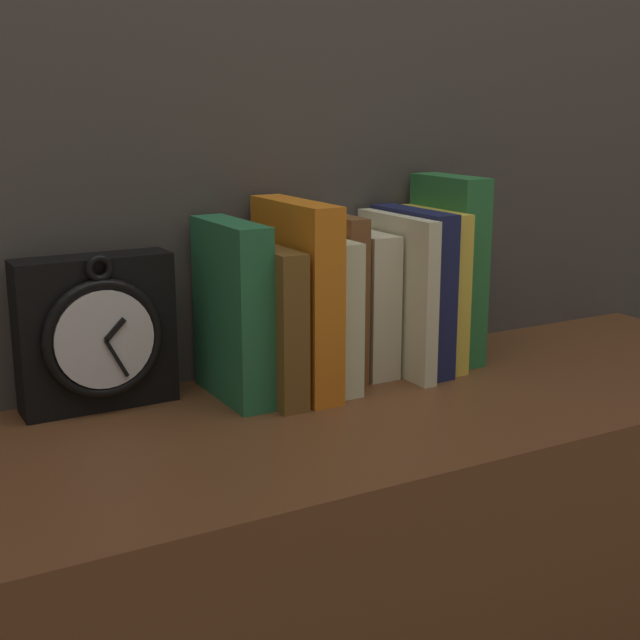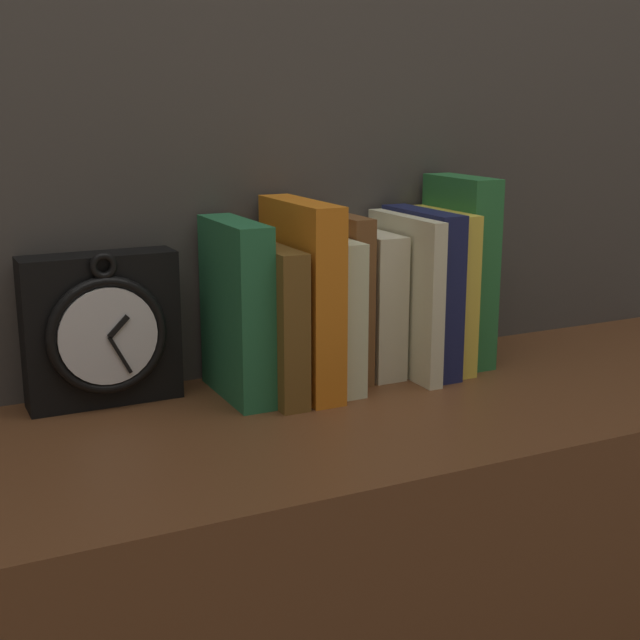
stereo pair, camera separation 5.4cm
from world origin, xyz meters
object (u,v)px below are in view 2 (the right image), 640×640
object	(u,v)px
book_slot5_cream	(372,303)
book_slot8_yellow	(440,289)
clock	(102,330)
book_slot0_green	(236,310)
book_slot1_brown	(269,320)
book_slot7_navy	(421,291)
book_slot4_brown	(344,297)
book_slot6_cream	(404,296)
book_slot3_cream	(328,311)
book_slot2_orange	(301,297)
book_slot9_green	(459,270)

from	to	relation	value
book_slot5_cream	book_slot8_yellow	distance (m)	0.09
clock	book_slot0_green	size ratio (longest dim) A/B	0.87
book_slot1_brown	book_slot7_navy	distance (m)	0.21
book_slot7_navy	clock	bearing A→B (deg)	173.82
book_slot4_brown	book_slot7_navy	distance (m)	0.10
book_slot0_green	book_slot8_yellow	distance (m)	0.28
book_slot6_cream	book_slot4_brown	bearing A→B (deg)	163.32
clock	book_slot0_green	world-z (taller)	book_slot0_green
book_slot0_green	book_slot6_cream	distance (m)	0.22
book_slot3_cream	book_slot5_cream	world-z (taller)	book_slot3_cream
clock	book_slot2_orange	distance (m)	0.23
book_slot5_cream	book_slot6_cream	xyz separation A→B (m)	(0.03, -0.02, 0.01)
book_slot6_cream	book_slot8_yellow	bearing A→B (deg)	8.70
book_slot6_cream	book_slot1_brown	bearing A→B (deg)	-179.35
book_slot2_orange	book_slot7_navy	bearing A→B (deg)	2.48
book_slot2_orange	book_slot3_cream	world-z (taller)	book_slot2_orange
book_slot0_green	book_slot4_brown	bearing A→B (deg)	5.62
clock	book_slot8_yellow	world-z (taller)	book_slot8_yellow
book_slot0_green	book_slot4_brown	xyz separation A→B (m)	(0.15, 0.01, -0.00)
book_slot5_cream	book_slot7_navy	world-z (taller)	book_slot7_navy
clock	book_slot1_brown	xyz separation A→B (m)	(0.18, -0.05, 0.00)
book_slot2_orange	book_slot6_cream	bearing A→B (deg)	0.95
book_slot2_orange	book_slot4_brown	distance (m)	0.07
book_slot8_yellow	book_slot9_green	size ratio (longest dim) A/B	0.83
book_slot0_green	book_slot2_orange	bearing A→B (deg)	-7.28
book_slot4_brown	book_slot8_yellow	distance (m)	0.13
book_slot9_green	book_slot1_brown	bearing A→B (deg)	-175.96
book_slot2_orange	book_slot7_navy	xyz separation A→B (m)	(0.17, 0.01, -0.01)
clock	book_slot6_cream	size ratio (longest dim) A/B	0.89
clock	book_slot0_green	distance (m)	0.15
book_slot5_cream	book_slot7_navy	xyz separation A→B (m)	(0.06, -0.02, 0.01)
book_slot2_orange	book_slot5_cream	size ratio (longest dim) A/B	1.26
clock	book_slot8_yellow	distance (m)	0.43
clock	book_slot6_cream	xyz separation A→B (m)	(0.36, -0.05, 0.01)
book_slot0_green	book_slot5_cream	bearing A→B (deg)	4.47
book_slot0_green	book_slot3_cream	size ratio (longest dim) A/B	1.14
book_slot9_green	book_slot5_cream	bearing A→B (deg)	177.90
clock	book_slot6_cream	distance (m)	0.37
book_slot8_yellow	book_slot9_green	xyz separation A→B (m)	(0.03, 0.01, 0.02)
book_slot6_cream	book_slot2_orange	bearing A→B (deg)	-179.05
book_slot8_yellow	book_slot7_navy	bearing A→B (deg)	-172.71
book_slot2_orange	book_slot4_brown	size ratio (longest dim) A/B	1.11
clock	book_slot5_cream	distance (m)	0.33
book_slot8_yellow	book_slot9_green	bearing A→B (deg)	13.92
book_slot7_navy	book_slot4_brown	bearing A→B (deg)	170.45
book_slot0_green	book_slot2_orange	world-z (taller)	book_slot2_orange
book_slot0_green	book_slot2_orange	size ratio (longest dim) A/B	0.91
book_slot5_cream	book_slot7_navy	size ratio (longest dim) A/B	0.87
book_slot7_navy	book_slot3_cream	bearing A→B (deg)	-179.76
book_slot6_cream	book_slot9_green	size ratio (longest dim) A/B	0.82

